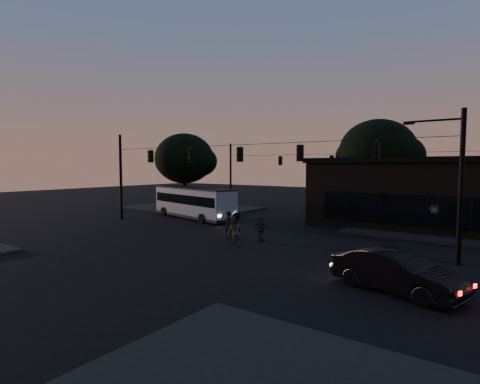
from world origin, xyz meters
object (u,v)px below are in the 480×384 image
Objects in this scene: bus at (193,201)px; pedestrian_d at (237,226)px; building at (419,192)px; car at (396,271)px; pedestrian_b at (233,232)px; pedestrian_a at (228,225)px; pedestrian_c at (261,229)px.

bus is 10.39m from pedestrian_d.
building is 3.18× the size of car.
pedestrian_b is at bearing -115.32° from building.
pedestrian_a is 1.07× the size of pedestrian_d.
building reaches higher than bus.
pedestrian_a is 1.17× the size of pedestrian_c.
pedestrian_d is (0.32, 0.45, -0.06)m from pedestrian_a.
pedestrian_d reaches higher than pedestrian_c.
building is 9.77× the size of pedestrian_c.
building reaches higher than pedestrian_c.
pedestrian_a is at bearing 165.59° from pedestrian_b.
pedestrian_b is at bearing 90.29° from car.
pedestrian_b is 2.54m from pedestrian_d.
pedestrian_b reaches higher than pedestrian_d.
bus is (-17.38, -7.62, -1.13)m from building.
pedestrian_c is at bearing 77.14° from car.
pedestrian_b is at bearing 157.86° from pedestrian_d.
pedestrian_a is at bearing 13.23° from pedestrian_c.
pedestrian_c is (0.41, 2.39, -0.12)m from pedestrian_b.
pedestrian_b is at bearing -22.77° from bus.
bus is at bearing 78.55° from car.
bus is at bearing -30.95° from pedestrian_c.
pedestrian_a reaches higher than pedestrian_d.
car is (2.53, -17.86, -1.91)m from building.
pedestrian_a reaches higher than pedestrian_c.
bus is at bearing 174.68° from pedestrian_b.
car is at bearing -19.83° from pedestrian_a.
building is 18.14m from car.
pedestrian_a is (-8.85, -13.47, -1.79)m from building.
building is 15.67m from pedestrian_d.
pedestrian_b is 1.05× the size of pedestrian_d.
building is 8.90× the size of pedestrian_d.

